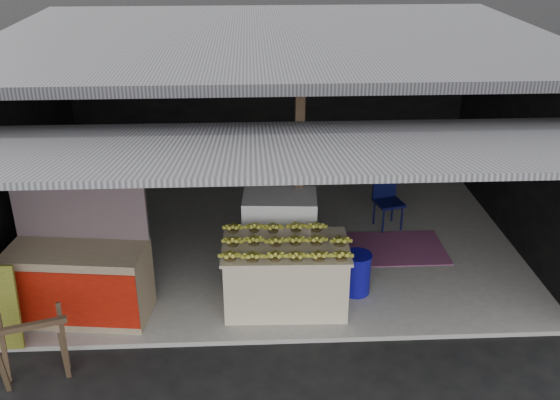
{
  "coord_description": "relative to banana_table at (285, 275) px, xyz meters",
  "views": [
    {
      "loc": [
        -0.32,
        -5.7,
        4.47
      ],
      "look_at": [
        0.03,
        1.51,
        1.1
      ],
      "focal_mm": 40.0,
      "sensor_mm": 36.0,
      "label": 1
    }
  ],
  "objects": [
    {
      "name": "ground",
      "position": [
        -0.06,
        -0.71,
        -0.47
      ],
      "size": [
        80.0,
        80.0,
        0.0
      ],
      "primitive_type": "plane",
      "color": "black",
      "rests_on": "ground"
    },
    {
      "name": "concrete_slab",
      "position": [
        -0.06,
        1.79,
        -0.44
      ],
      "size": [
        7.0,
        5.0,
        0.06
      ],
      "primitive_type": "cube",
      "color": "gray",
      "rests_on": "ground"
    },
    {
      "name": "shophouse",
      "position": [
        -0.05,
        2.11,
        1.63
      ],
      "size": [
        7.4,
        7.29,
        3.02
      ],
      "color": "black",
      "rests_on": "ground"
    },
    {
      "name": "banana_table",
      "position": [
        0.0,
        0.0,
        0.0
      ],
      "size": [
        1.52,
        0.96,
        0.82
      ],
      "rotation": [
        0.0,
        0.0,
        -0.03
      ],
      "color": "beige",
      "rests_on": "concrete_slab"
    },
    {
      "name": "banana_pile",
      "position": [
        0.0,
        0.0,
        0.49
      ],
      "size": [
        1.4,
        0.87,
        0.16
      ],
      "primitive_type": null,
      "rotation": [
        0.0,
        0.0,
        -0.03
      ],
      "color": "gold",
      "rests_on": "banana_table"
    },
    {
      "name": "white_crate",
      "position": [
        -0.03,
        0.89,
        0.12
      ],
      "size": [
        0.99,
        0.71,
        1.06
      ],
      "rotation": [
        0.0,
        0.0,
        -0.07
      ],
      "color": "white",
      "rests_on": "concrete_slab"
    },
    {
      "name": "neighbor_stall",
      "position": [
        -2.42,
        -0.1,
        0.08
      ],
      "size": [
        1.66,
        0.9,
        1.64
      ],
      "rotation": [
        0.0,
        0.0,
        -0.12
      ],
      "color": "#998466",
      "rests_on": "concrete_slab"
    },
    {
      "name": "sawhorse",
      "position": [
        -2.64,
        -1.18,
        -0.02
      ],
      "size": [
        0.79,
        0.79,
        0.71
      ],
      "rotation": [
        0.0,
        0.0,
        0.3
      ],
      "color": "#493624",
      "rests_on": "ground"
    },
    {
      "name": "water_barrel",
      "position": [
        0.9,
        0.22,
        -0.16
      ],
      "size": [
        0.35,
        0.35,
        0.52
      ],
      "primitive_type": "cylinder",
      "color": "#0E0C8B",
      "rests_on": "concrete_slab"
    },
    {
      "name": "plastic_chair",
      "position": [
        1.65,
        2.05,
        0.07
      ],
      "size": [
        0.48,
        0.48,
        0.82
      ],
      "rotation": [
        0.0,
        0.0,
        0.26
      ],
      "color": "#090C36",
      "rests_on": "concrete_slab"
    },
    {
      "name": "magenta_rug",
      "position": [
        1.6,
        1.31,
        -0.41
      ],
      "size": [
        1.5,
        1.0,
        0.01
      ],
      "primitive_type": "cube",
      "rotation": [
        0.0,
        0.0,
        0.0
      ],
      "color": "#681752",
      "rests_on": "concrete_slab"
    },
    {
      "name": "picture_frames",
      "position": [
        -0.22,
        4.19,
        1.46
      ],
      "size": [
        1.62,
        0.04,
        0.46
      ],
      "color": "black",
      "rests_on": "shophouse"
    }
  ]
}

